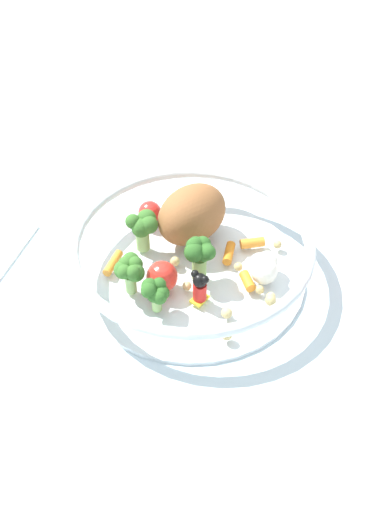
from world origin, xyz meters
TOP-DOWN VIEW (x-y plane):
  - ground_plane at (0.00, 0.00)m, footprint 2.40×2.40m
  - food_container at (0.00, 0.02)m, footprint 0.26×0.26m

SIDE VIEW (x-z plane):
  - ground_plane at x=0.00m, z-range 0.00..0.00m
  - food_container at x=0.00m, z-range -0.01..0.07m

